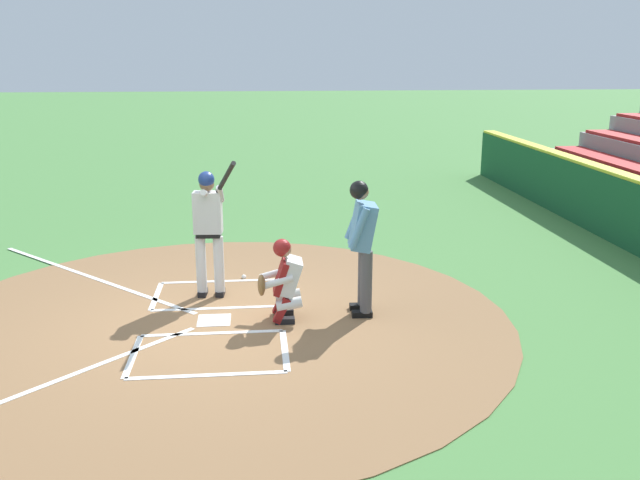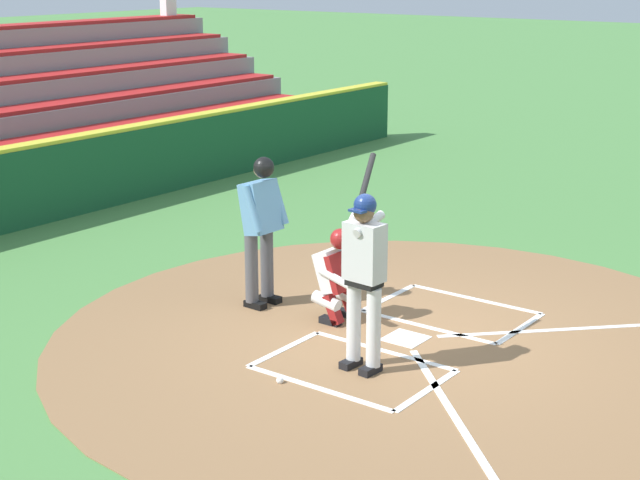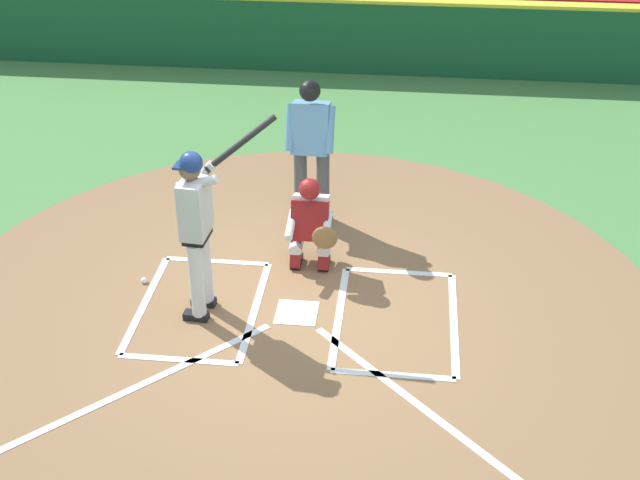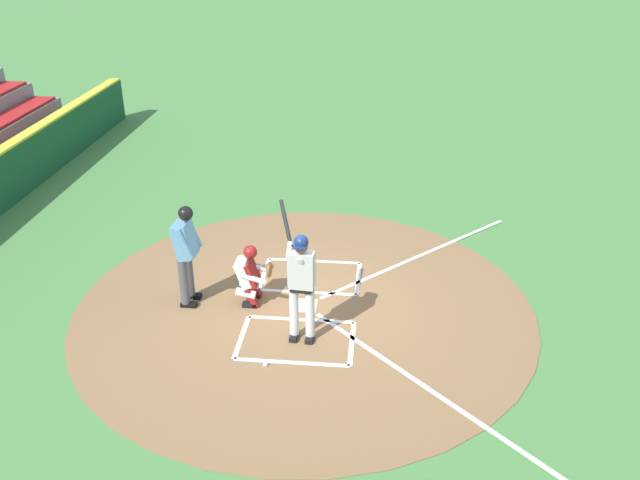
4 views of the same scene
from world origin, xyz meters
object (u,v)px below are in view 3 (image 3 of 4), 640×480
at_px(batter, 197,223).
at_px(plate_umpire, 311,141).
at_px(baseball, 144,281).
at_px(catcher, 311,222).

xyz_separation_m(batter, plate_umpire, (-0.89, -2.09, -0.02)).
xyz_separation_m(plate_umpire, baseball, (1.69, 1.63, -1.04)).
bearing_deg(catcher, batter, 45.13).
height_order(catcher, plate_umpire, plate_umpire).
distance_m(batter, baseball, 1.41).
bearing_deg(catcher, baseball, 17.14).
bearing_deg(batter, plate_umpire, -113.02).
relative_size(catcher, plate_umpire, 0.61).
distance_m(catcher, plate_umpire, 1.18).
distance_m(plate_umpire, baseball, 2.57).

